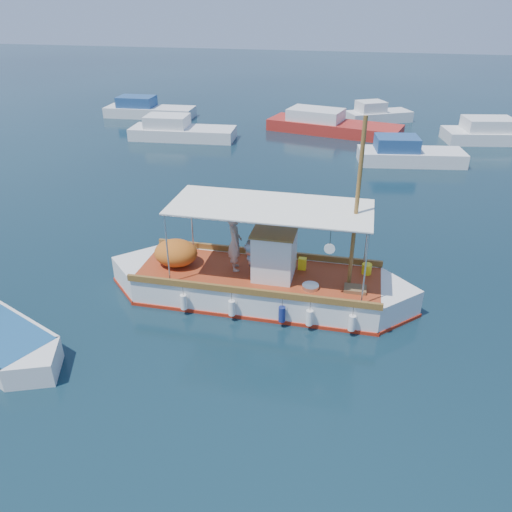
# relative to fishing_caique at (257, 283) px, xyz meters

# --- Properties ---
(ground) EXTENTS (160.00, 160.00, 0.00)m
(ground) POSITION_rel_fishing_caique_xyz_m (0.71, -0.10, -0.56)
(ground) COLOR black
(ground) RESTS_ON ground
(fishing_caique) EXTENTS (10.44, 2.93, 6.36)m
(fishing_caique) POSITION_rel_fishing_caique_xyz_m (0.00, 0.00, 0.00)
(fishing_caique) COLOR white
(fishing_caique) RESTS_ON ground
(bg_boat_nw) EXTENTS (7.33, 2.94, 1.80)m
(bg_boat_nw) POSITION_rel_fishing_caique_xyz_m (-9.58, 18.82, -0.07)
(bg_boat_nw) COLOR silver
(bg_boat_nw) RESTS_ON ground
(bg_boat_n) EXTENTS (9.90, 4.91, 1.80)m
(bg_boat_n) POSITION_rel_fishing_caique_xyz_m (0.45, 22.82, -0.07)
(bg_boat_n) COLOR #A7231B
(bg_boat_n) RESTS_ON ground
(bg_boat_ne) EXTENTS (6.38, 3.09, 1.80)m
(bg_boat_ne) POSITION_rel_fishing_caique_xyz_m (5.60, 16.41, -0.07)
(bg_boat_ne) COLOR silver
(bg_boat_ne) RESTS_ON ground
(bg_boat_e) EXTENTS (8.25, 4.00, 1.80)m
(bg_boat_e) POSITION_rel_fishing_caique_xyz_m (12.00, 22.78, -0.07)
(bg_boat_e) COLOR silver
(bg_boat_e) RESTS_ON ground
(bg_boat_far_w) EXTENTS (7.30, 2.66, 1.80)m
(bg_boat_far_w) POSITION_rel_fishing_caique_xyz_m (-14.59, 24.88, -0.07)
(bg_boat_far_w) COLOR silver
(bg_boat_far_w) RESTS_ON ground
(bg_boat_far_n) EXTENTS (5.36, 4.10, 1.80)m
(bg_boat_far_n) POSITION_rel_fishing_caique_xyz_m (3.75, 27.12, -0.07)
(bg_boat_far_n) COLOR silver
(bg_boat_far_n) RESTS_ON ground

